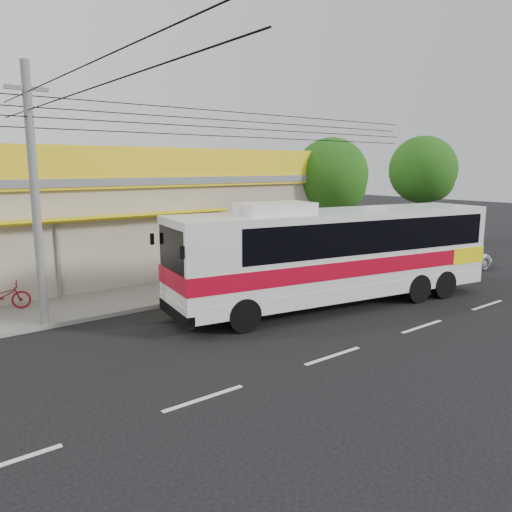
# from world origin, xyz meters

# --- Properties ---
(ground) EXTENTS (120.00, 120.00, 0.00)m
(ground) POSITION_xyz_m (0.00, 0.00, 0.00)
(ground) COLOR black
(ground) RESTS_ON ground
(sidewalk) EXTENTS (30.00, 3.20, 0.15)m
(sidewalk) POSITION_xyz_m (0.00, 6.00, 0.07)
(sidewalk) COLOR slate
(sidewalk) RESTS_ON ground
(lane_markings) EXTENTS (50.00, 0.12, 0.01)m
(lane_markings) POSITION_xyz_m (0.00, -2.50, 0.00)
(lane_markings) COLOR silver
(lane_markings) RESTS_ON ground
(storefront_building) EXTENTS (22.60, 9.20, 5.70)m
(storefront_building) POSITION_xyz_m (-0.01, 11.54, 2.30)
(storefront_building) COLOR #A69B86
(storefront_building) RESTS_ON ground
(coach_bus) EXTENTS (12.53, 4.65, 3.78)m
(coach_bus) POSITION_xyz_m (3.89, 0.88, 2.02)
(coach_bus) COLOR silver
(coach_bus) RESTS_ON ground
(motorbike_red) EXTENTS (1.93, 1.09, 0.96)m
(motorbike_red) POSITION_xyz_m (-6.10, 6.97, 0.63)
(motorbike_red) COLOR maroon
(motorbike_red) RESTS_ON sidewalk
(white_car) EXTENTS (4.45, 2.68, 1.16)m
(white_car) POSITION_xyz_m (12.91, 1.87, 0.58)
(white_car) COLOR silver
(white_car) RESTS_ON ground
(utility_pole) EXTENTS (34.00, 14.00, 7.93)m
(utility_pole) POSITION_xyz_m (-5.36, 4.62, 6.54)
(utility_pole) COLOR slate
(utility_pole) RESTS_ON ground
(tree_near) EXTENTS (3.88, 3.88, 6.44)m
(tree_near) POSITION_xyz_m (10.25, 7.39, 4.36)
(tree_near) COLOR #312013
(tree_near) RESTS_ON ground
(tree_far) EXTENTS (4.09, 4.09, 6.78)m
(tree_far) POSITION_xyz_m (17.88, 7.02, 4.58)
(tree_far) COLOR #312013
(tree_far) RESTS_ON ground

